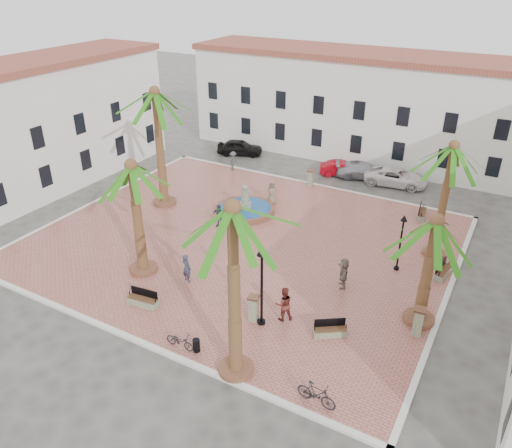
% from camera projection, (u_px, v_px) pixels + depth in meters
% --- Properties ---
extents(ground, '(120.00, 120.00, 0.00)m').
position_uv_depth(ground, '(243.00, 242.00, 33.07)').
color(ground, '#56544F').
rests_on(ground, ground).
extents(plaza, '(26.00, 22.00, 0.15)m').
position_uv_depth(plaza, '(243.00, 241.00, 33.03)').
color(plaza, '#B46457').
rests_on(plaza, ground).
extents(kerb_n, '(26.30, 0.30, 0.16)m').
position_uv_depth(kerb_n, '(310.00, 184.00, 41.52)').
color(kerb_n, silver).
rests_on(kerb_n, ground).
extents(kerb_s, '(26.30, 0.30, 0.16)m').
position_uv_depth(kerb_s, '(129.00, 337.00, 24.54)').
color(kerb_s, silver).
rests_on(kerb_s, ground).
extents(kerb_e, '(0.30, 22.30, 0.16)m').
position_uv_depth(kerb_e, '(446.00, 298.00, 27.41)').
color(kerb_e, silver).
rests_on(kerb_e, ground).
extents(kerb_w, '(0.30, 22.30, 0.16)m').
position_uv_depth(kerb_w, '(99.00, 200.00, 38.65)').
color(kerb_w, silver).
rests_on(kerb_w, ground).
extents(building_north, '(30.40, 7.40, 9.50)m').
position_uv_depth(building_north, '(352.00, 104.00, 46.27)').
color(building_north, white).
rests_on(building_north, ground).
extents(building_west, '(6.40, 24.40, 10.00)m').
position_uv_depth(building_west, '(33.00, 127.00, 38.94)').
color(building_west, white).
rests_on(building_west, ground).
extents(fountain, '(4.24, 4.24, 2.19)m').
position_uv_depth(fountain, '(245.00, 209.00, 36.48)').
color(fountain, brown).
rests_on(fountain, plaza).
extents(palm_nw, '(5.62, 5.62, 8.86)m').
position_uv_depth(palm_nw, '(156.00, 105.00, 34.49)').
color(palm_nw, brown).
rests_on(palm_nw, plaza).
extents(palm_sw, '(5.37, 5.37, 7.04)m').
position_uv_depth(palm_sw, '(133.00, 180.00, 27.05)').
color(palm_sw, brown).
rests_on(palm_sw, plaza).
extents(palm_s, '(5.23, 5.23, 8.52)m').
position_uv_depth(palm_s, '(233.00, 229.00, 19.07)').
color(palm_s, brown).
rests_on(palm_s, plaza).
extents(palm_e, '(5.21, 5.21, 6.11)m').
position_uv_depth(palm_e, '(434.00, 236.00, 23.31)').
color(palm_e, brown).
rests_on(palm_e, plaza).
extents(palm_ne, '(4.71, 4.71, 7.49)m').
position_uv_depth(palm_ne, '(452.00, 159.00, 28.39)').
color(palm_ne, brown).
rests_on(palm_ne, plaza).
extents(bench_s, '(1.77, 0.73, 0.91)m').
position_uv_depth(bench_s, '(143.00, 301.00, 26.66)').
color(bench_s, gray).
rests_on(bench_s, plaza).
extents(bench_se, '(1.65, 1.35, 0.87)m').
position_uv_depth(bench_se, '(330.00, 331.00, 24.47)').
color(bench_se, gray).
rests_on(bench_se, plaza).
extents(bench_e, '(0.79, 1.76, 0.90)m').
position_uv_depth(bench_e, '(443.00, 272.00, 29.14)').
color(bench_e, gray).
rests_on(bench_e, plaza).
extents(bench_ne, '(0.73, 1.77, 0.91)m').
position_uv_depth(bench_ne, '(422.00, 214.00, 35.87)').
color(bench_ne, gray).
rests_on(bench_ne, plaza).
extents(lamppost_s, '(0.49, 0.49, 4.51)m').
position_uv_depth(lamppost_s, '(262.00, 273.00, 23.98)').
color(lamppost_s, black).
rests_on(lamppost_s, plaza).
extents(lamppost_e, '(0.39, 0.39, 3.63)m').
position_uv_depth(lamppost_e, '(402.00, 233.00, 28.72)').
color(lamppost_e, black).
rests_on(lamppost_e, plaza).
extents(bollard_se, '(0.63, 0.63, 1.49)m').
position_uv_depth(bollard_se, '(254.00, 308.00, 25.26)').
color(bollard_se, gray).
rests_on(bollard_se, plaza).
extents(bollard_n, '(0.56, 0.56, 1.39)m').
position_uv_depth(bollard_n, '(310.00, 178.00, 40.58)').
color(bollard_n, gray).
rests_on(bollard_n, plaza).
extents(bollard_e, '(0.60, 0.60, 1.56)m').
position_uv_depth(bollard_e, '(418.00, 321.00, 24.27)').
color(bollard_e, gray).
rests_on(bollard_e, plaza).
extents(litter_bin, '(0.35, 0.35, 0.68)m').
position_uv_depth(litter_bin, '(196.00, 345.00, 23.44)').
color(litter_bin, black).
rests_on(litter_bin, plaza).
extents(cyclist_a, '(0.72, 0.56, 1.75)m').
position_uv_depth(cyclist_a, '(187.00, 268.00, 28.38)').
color(cyclist_a, '#2F344B').
rests_on(cyclist_a, plaza).
extents(bicycle_a, '(1.54, 0.55, 0.80)m').
position_uv_depth(bicycle_a, '(180.00, 341.00, 23.63)').
color(bicycle_a, black).
rests_on(bicycle_a, plaza).
extents(cyclist_b, '(1.18, 1.15, 1.91)m').
position_uv_depth(cyclist_b, '(284.00, 304.00, 25.26)').
color(cyclist_b, maroon).
rests_on(cyclist_b, plaza).
extents(bicycle_b, '(1.83, 0.67, 1.08)m').
position_uv_depth(bicycle_b, '(317.00, 394.00, 20.53)').
color(bicycle_b, black).
rests_on(bicycle_b, plaza).
extents(pedestrian_fountain_a, '(1.11, 1.03, 1.90)m').
position_uv_depth(pedestrian_fountain_a, '(272.00, 193.00, 37.43)').
color(pedestrian_fountain_a, '#836A52').
rests_on(pedestrian_fountain_a, plaza).
extents(pedestrian_fountain_b, '(0.98, 0.42, 1.66)m').
position_uv_depth(pedestrian_fountain_b, '(219.00, 215.00, 34.33)').
color(pedestrian_fountain_b, '#2D3754').
rests_on(pedestrian_fountain_b, plaza).
extents(pedestrian_north, '(0.68, 1.11, 1.67)m').
position_uv_depth(pedestrian_north, '(233.00, 161.00, 43.72)').
color(pedestrian_north, '#434247').
rests_on(pedestrian_north, plaza).
extents(pedestrian_east, '(1.15, 1.77, 1.83)m').
position_uv_depth(pedestrian_east, '(344.00, 273.00, 27.86)').
color(pedestrian_east, '#75665A').
rests_on(pedestrian_east, plaza).
extents(car_black, '(4.63, 3.19, 1.46)m').
position_uv_depth(car_black, '(240.00, 147.00, 47.66)').
color(car_black, black).
rests_on(car_black, ground).
extents(car_red, '(4.06, 2.70, 1.26)m').
position_uv_depth(car_red, '(342.00, 169.00, 43.05)').
color(car_red, '#9E0712').
rests_on(car_red, ground).
extents(car_silver, '(5.11, 3.51, 1.37)m').
position_uv_depth(car_silver, '(363.00, 170.00, 42.57)').
color(car_silver, '#9D9CA5').
rests_on(car_silver, ground).
extents(car_white, '(5.33, 2.98, 1.41)m').
position_uv_depth(car_white, '(396.00, 177.00, 41.16)').
color(car_white, white).
rests_on(car_white, ground).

